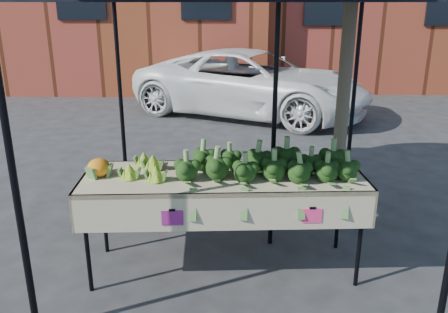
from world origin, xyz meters
TOP-DOWN VIEW (x-y plane):
  - ground at (0.00, 0.00)m, footprint 90.00×90.00m
  - table at (0.13, 0.12)m, footprint 2.44×0.94m
  - canopy at (0.23, 0.66)m, footprint 3.16×3.16m
  - broccoli_heap at (0.49, 0.15)m, footprint 1.53×0.56m
  - romanesco_cluster at (-0.54, 0.16)m, footprint 0.42×0.56m
  - cauliflower_pair at (-0.92, 0.07)m, footprint 0.19×0.19m
  - street_tree at (1.36, 1.28)m, footprint 2.06×2.06m

SIDE VIEW (x-z plane):
  - ground at x=0.00m, z-range 0.00..0.00m
  - table at x=0.13m, z-range 0.00..0.90m
  - cauliflower_pair at x=-0.92m, z-range 0.90..1.07m
  - romanesco_cluster at x=-0.54m, z-range 0.90..1.09m
  - broccoli_heap at x=0.49m, z-range 0.90..1.15m
  - canopy at x=0.23m, z-range 0.00..2.74m
  - street_tree at x=1.36m, z-range 0.00..4.07m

